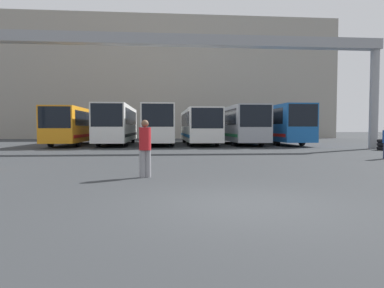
{
  "coord_description": "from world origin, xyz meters",
  "views": [
    {
      "loc": [
        -1.48,
        -6.39,
        1.5
      ],
      "look_at": [
        0.67,
        18.25,
        0.3
      ],
      "focal_mm": 32.0,
      "sensor_mm": 36.0,
      "label": 1
    }
  ],
  "objects_px": {
    "bus_slot_2": "(159,123)",
    "pedestrian_mid_left": "(145,147)",
    "bus_slot_0": "(75,124)",
    "bus_slot_4": "(239,123)",
    "bus_slot_5": "(276,123)",
    "bus_slot_1": "(118,123)",
    "bus_slot_3": "(199,125)"
  },
  "relations": [
    {
      "from": "bus_slot_0",
      "to": "bus_slot_3",
      "type": "relative_size",
      "value": 0.96
    },
    {
      "from": "bus_slot_4",
      "to": "bus_slot_5",
      "type": "xyz_separation_m",
      "value": [
        3.59,
        0.62,
        0.05
      ]
    },
    {
      "from": "bus_slot_1",
      "to": "bus_slot_2",
      "type": "bearing_deg",
      "value": -2.08
    },
    {
      "from": "bus_slot_0",
      "to": "bus_slot_4",
      "type": "xyz_separation_m",
      "value": [
        14.37,
        -0.07,
        0.11
      ]
    },
    {
      "from": "bus_slot_3",
      "to": "bus_slot_4",
      "type": "bearing_deg",
      "value": -5.16
    },
    {
      "from": "bus_slot_0",
      "to": "bus_slot_3",
      "type": "height_order",
      "value": "bus_slot_0"
    },
    {
      "from": "bus_slot_2",
      "to": "pedestrian_mid_left",
      "type": "bearing_deg",
      "value": -90.56
    },
    {
      "from": "bus_slot_0",
      "to": "bus_slot_2",
      "type": "distance_m",
      "value": 7.19
    },
    {
      "from": "bus_slot_0",
      "to": "bus_slot_5",
      "type": "xyz_separation_m",
      "value": [
        17.96,
        0.55,
        0.15
      ]
    },
    {
      "from": "bus_slot_5",
      "to": "bus_slot_1",
      "type": "bearing_deg",
      "value": -179.03
    },
    {
      "from": "bus_slot_0",
      "to": "bus_slot_2",
      "type": "bearing_deg",
      "value": 1.39
    },
    {
      "from": "bus_slot_1",
      "to": "pedestrian_mid_left",
      "type": "height_order",
      "value": "bus_slot_1"
    },
    {
      "from": "pedestrian_mid_left",
      "to": "bus_slot_3",
      "type": "bearing_deg",
      "value": 62.58
    },
    {
      "from": "bus_slot_3",
      "to": "bus_slot_5",
      "type": "xyz_separation_m",
      "value": [
        7.18,
        0.3,
        0.18
      ]
    },
    {
      "from": "pedestrian_mid_left",
      "to": "bus_slot_5",
      "type": "bearing_deg",
      "value": 45.01
    },
    {
      "from": "bus_slot_2",
      "to": "bus_slot_4",
      "type": "distance_m",
      "value": 7.19
    },
    {
      "from": "bus_slot_4",
      "to": "pedestrian_mid_left",
      "type": "height_order",
      "value": "bus_slot_4"
    },
    {
      "from": "bus_slot_3",
      "to": "bus_slot_2",
      "type": "bearing_deg",
      "value": -178.8
    },
    {
      "from": "bus_slot_2",
      "to": "pedestrian_mid_left",
      "type": "relative_size",
      "value": 6.67
    },
    {
      "from": "bus_slot_0",
      "to": "bus_slot_5",
      "type": "height_order",
      "value": "bus_slot_5"
    },
    {
      "from": "bus_slot_1",
      "to": "bus_slot_4",
      "type": "bearing_deg",
      "value": -2.02
    },
    {
      "from": "bus_slot_1",
      "to": "bus_slot_2",
      "type": "distance_m",
      "value": 3.59
    },
    {
      "from": "bus_slot_0",
      "to": "pedestrian_mid_left",
      "type": "height_order",
      "value": "bus_slot_0"
    },
    {
      "from": "bus_slot_4",
      "to": "bus_slot_2",
      "type": "bearing_deg",
      "value": 178.02
    },
    {
      "from": "bus_slot_1",
      "to": "bus_slot_5",
      "type": "distance_m",
      "value": 14.37
    },
    {
      "from": "bus_slot_5",
      "to": "pedestrian_mid_left",
      "type": "xyz_separation_m",
      "value": [
        -10.97,
        -20.45,
        -1.01
      ]
    },
    {
      "from": "bus_slot_3",
      "to": "bus_slot_5",
      "type": "distance_m",
      "value": 7.19
    },
    {
      "from": "bus_slot_0",
      "to": "bus_slot_3",
      "type": "distance_m",
      "value": 10.78
    },
    {
      "from": "bus_slot_4",
      "to": "pedestrian_mid_left",
      "type": "bearing_deg",
      "value": -110.42
    },
    {
      "from": "bus_slot_0",
      "to": "bus_slot_3",
      "type": "bearing_deg",
      "value": 1.33
    },
    {
      "from": "bus_slot_4",
      "to": "pedestrian_mid_left",
      "type": "relative_size",
      "value": 6.38
    },
    {
      "from": "bus_slot_3",
      "to": "bus_slot_5",
      "type": "relative_size",
      "value": 0.95
    }
  ]
}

